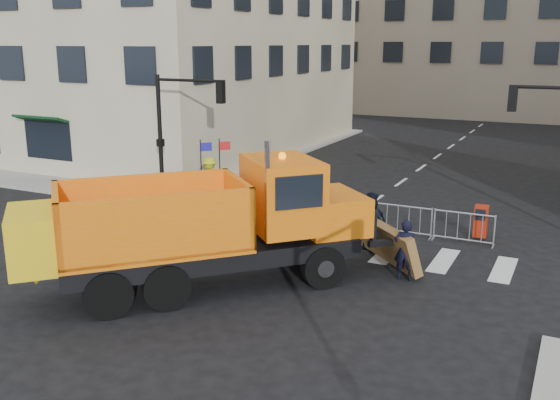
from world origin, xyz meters
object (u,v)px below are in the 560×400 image
at_px(plow_truck, 201,223).
at_px(cop_b, 371,221).
at_px(cop_c, 374,223).
at_px(cop_a, 405,250).
at_px(newspaper_box, 481,221).
at_px(worker, 210,178).

relative_size(plow_truck, cop_b, 5.06).
bearing_deg(cop_c, cop_a, 62.88).
bearing_deg(newspaper_box, cop_a, -109.50).
bearing_deg(worker, cop_a, -28.44).
height_order(plow_truck, cop_a, plow_truck).
height_order(cop_a, newspaper_box, cop_a).
distance_m(plow_truck, cop_a, 5.87).
bearing_deg(worker, cop_b, -21.22).
distance_m(plow_truck, newspaper_box, 10.09).
xyz_separation_m(plow_truck, worker, (-5.01, 8.28, -0.84)).
distance_m(plow_truck, worker, 9.71).
bearing_deg(plow_truck, newspaper_box, 5.10).
relative_size(plow_truck, worker, 5.54).
bearing_deg(plow_truck, worker, 75.01).
xyz_separation_m(cop_c, newspaper_box, (3.06, 2.40, -0.15)).
xyz_separation_m(cop_b, worker, (-8.17, 3.05, 0.07)).
relative_size(worker, newspaper_box, 1.62).
height_order(plow_truck, newspaper_box, plow_truck).
bearing_deg(newspaper_box, cop_c, -145.46).
xyz_separation_m(plow_truck, cop_a, (4.90, 3.07, -0.98)).
xyz_separation_m(plow_truck, cop_b, (3.16, 5.22, -0.91)).
xyz_separation_m(plow_truck, newspaper_box, (6.26, 7.82, -1.18)).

